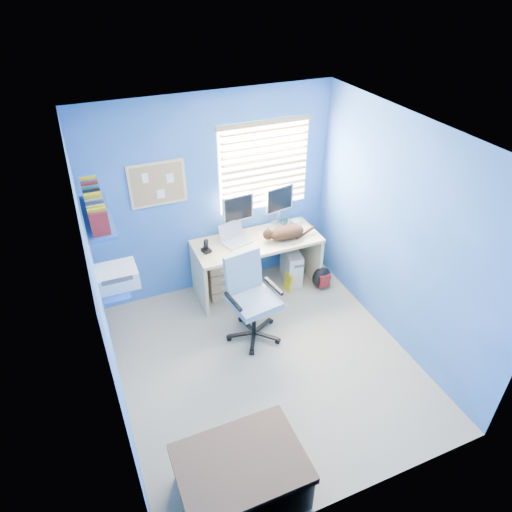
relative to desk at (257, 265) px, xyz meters
name	(u,v)px	position (x,y,z in m)	size (l,w,h in m)	color
floor	(266,362)	(-0.42, -1.26, -0.37)	(3.00, 3.20, 0.00)	#9E927C
ceiling	(271,139)	(-0.42, -1.26, 2.13)	(3.00, 3.20, 0.00)	white
wall_back	(214,197)	(-0.42, 0.34, 0.88)	(3.00, 0.01, 2.50)	#2663A8
wall_front	(366,398)	(-0.42, -2.86, 0.88)	(3.00, 0.01, 2.50)	#2663A8
wall_left	(103,310)	(-1.92, -1.26, 0.88)	(0.01, 3.20, 2.50)	#2663A8
wall_right	(400,236)	(1.08, -1.26, 0.88)	(0.01, 3.20, 2.50)	#2663A8
desk	(257,265)	(0.00, 0.00, 0.00)	(1.58, 0.65, 0.74)	#CDB879
laptop	(236,235)	(-0.25, 0.05, 0.48)	(0.33, 0.26, 0.22)	silver
monitor_left	(238,215)	(-0.16, 0.24, 0.64)	(0.40, 0.12, 0.54)	silver
monitor_right	(279,205)	(0.41, 0.26, 0.64)	(0.40, 0.12, 0.54)	silver
phone	(206,246)	(-0.66, -0.01, 0.45)	(0.09, 0.11, 0.17)	black
mug	(284,222)	(0.46, 0.19, 0.42)	(0.10, 0.09, 0.10)	#276066
cd_spindle	(295,222)	(0.61, 0.16, 0.41)	(0.13, 0.13, 0.07)	silver
cat	(287,233)	(0.36, -0.10, 0.45)	(0.46, 0.24, 0.16)	black
tower_pc	(291,265)	(0.50, 0.00, -0.14)	(0.19, 0.44, 0.45)	beige
drawer_boxes	(221,277)	(-0.47, 0.05, -0.10)	(0.35, 0.28, 0.54)	tan
yellow_book	(288,282)	(0.36, -0.20, -0.25)	(0.03, 0.17, 0.24)	yellow
backpack	(322,278)	(0.79, -0.32, -0.22)	(0.26, 0.20, 0.31)	black
bed_corner	(241,477)	(-1.19, -2.49, -0.14)	(0.95, 0.68, 0.46)	brown
office_chair	(252,308)	(-0.39, -0.77, 0.01)	(0.67, 0.67, 1.01)	black
window_blinds	(265,167)	(0.23, 0.31, 1.18)	(1.15, 0.05, 1.10)	white
corkboard	(158,184)	(-1.07, 0.33, 1.18)	(0.64, 0.02, 0.52)	#CDB879
wall_shelves	(105,243)	(-1.77, -0.51, 1.06)	(0.42, 0.90, 1.05)	blue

